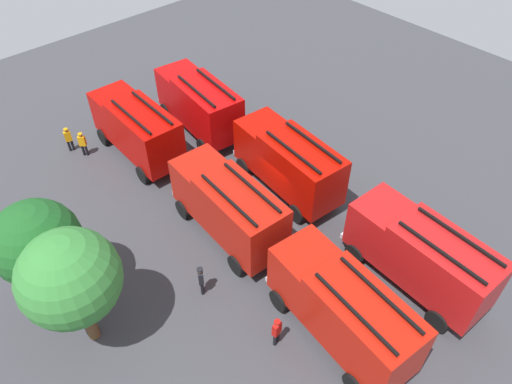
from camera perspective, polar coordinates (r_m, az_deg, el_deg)
ground_plane at (r=27.10m, az=0.00°, el=-2.14°), size 54.06×54.06×0.00m
fire_truck_0 at (r=23.49m, az=18.97°, el=-6.93°), size 7.32×3.06×3.88m
fire_truck_1 at (r=26.97m, az=3.86°, el=3.71°), size 7.39×3.28×3.88m
fire_truck_2 at (r=31.83m, az=-6.78°, el=10.46°), size 7.42×3.38×3.88m
fire_truck_3 at (r=20.85m, az=10.24°, el=-13.36°), size 7.42×3.37×3.88m
fire_truck_4 at (r=24.35m, az=-3.33°, el=-1.62°), size 7.34×3.13×3.88m
fire_truck_5 at (r=30.27m, az=-13.99°, el=7.43°), size 7.26×2.90×3.88m
firefighter_0 at (r=31.83m, az=-11.00°, el=7.47°), size 0.42×0.48×1.83m
firefighter_1 at (r=32.74m, az=-21.36°, el=5.94°), size 0.35×0.47×1.69m
firefighter_2 at (r=22.92m, az=-6.54°, el=-10.24°), size 0.48×0.42×1.79m
firefighter_3 at (r=32.04m, az=-19.87°, el=5.48°), size 0.46×0.47×1.68m
firefighter_4 at (r=21.37m, az=2.48°, el=-16.14°), size 0.31×0.46×1.72m
tree_0 at (r=20.15m, az=-21.21°, el=-9.55°), size 4.04×4.04×6.26m
tree_1 at (r=22.27m, az=-24.55°, el=-5.53°), size 3.79×3.79×5.88m
traffic_cone_0 at (r=29.08m, az=-3.57°, el=2.36°), size 0.39×0.39×0.55m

